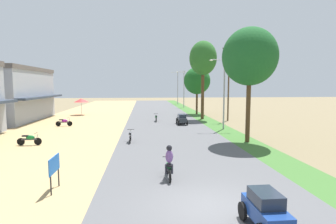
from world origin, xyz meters
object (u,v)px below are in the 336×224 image
at_px(street_signboard, 54,167).
at_px(utility_pole_near, 229,81).
at_px(median_tree_nearest, 250,57).
at_px(motorbike_ahead_third, 156,117).
at_px(median_tree_second, 203,59).
at_px(parked_motorbike_second, 30,139).
at_px(motorbike_foreground_rider, 169,163).
at_px(motorbike_ahead_second, 130,136).
at_px(vendor_umbrella, 81,100).
at_px(streetlamp_near, 224,88).
at_px(streetlamp_mid, 184,86).
at_px(car_sedan_charcoal, 182,119).
at_px(median_tree_third, 197,81).
at_px(streetlamp_far, 178,85).
at_px(parked_motorbike_third, 64,122).
at_px(car_hatchback_blue, 266,209).

distance_m(street_signboard, utility_pole_near, 26.69).
height_order(median_tree_nearest, motorbike_ahead_third, median_tree_nearest).
distance_m(median_tree_nearest, median_tree_second, 14.71).
xyz_separation_m(parked_motorbike_second, motorbike_foreground_rider, (9.80, -8.18, 0.30)).
xyz_separation_m(utility_pole_near, motorbike_ahead_second, (-11.98, -12.30, -4.50)).
height_order(vendor_umbrella, median_tree_nearest, median_tree_nearest).
distance_m(parked_motorbike_second, streetlamp_near, 18.24).
height_order(motorbike_foreground_rider, motorbike_ahead_third, motorbike_foreground_rider).
bearing_deg(streetlamp_mid, median_tree_second, -91.05).
height_order(median_tree_nearest, utility_pole_near, utility_pole_near).
bearing_deg(car_sedan_charcoal, vendor_umbrella, 140.68).
distance_m(parked_motorbike_second, car_sedan_charcoal, 16.17).
relative_size(motorbike_foreground_rider, motorbike_ahead_third, 1.00).
height_order(median_tree_nearest, median_tree_third, median_tree_nearest).
distance_m(streetlamp_far, motorbike_foreground_rider, 51.64).
height_order(utility_pole_near, car_sedan_charcoal, utility_pole_near).
relative_size(median_tree_nearest, utility_pole_near, 0.92).
height_order(median_tree_second, streetlamp_far, median_tree_second).
bearing_deg(streetlamp_mid, street_signboard, -105.96).
bearing_deg(motorbike_foreground_rider, car_sedan_charcoal, 79.74).
distance_m(parked_motorbike_third, median_tree_third, 20.93).
height_order(parked_motorbike_third, car_sedan_charcoal, car_sedan_charcoal).
height_order(streetlamp_near, car_sedan_charcoal, streetlamp_near).
xyz_separation_m(parked_motorbike_second, parked_motorbike_third, (-0.20, 9.49, 0.00)).
xyz_separation_m(parked_motorbike_third, street_signboard, (4.98, -18.66, 0.55)).
distance_m(median_tree_nearest, motorbike_ahead_second, 11.24).
height_order(motorbike_ahead_second, motorbike_ahead_third, same).
relative_size(parked_motorbike_third, car_sedan_charcoal, 0.80).
relative_size(median_tree_nearest, motorbike_foreground_rider, 5.00).
bearing_deg(motorbike_ahead_second, vendor_umbrella, 112.33).
distance_m(parked_motorbike_third, streetlamp_near, 17.80).
distance_m(median_tree_nearest, median_tree_third, 20.85).
distance_m(street_signboard, car_sedan_charcoal, 20.48).
xyz_separation_m(median_tree_nearest, median_tree_third, (0.10, 20.80, -1.49)).
xyz_separation_m(median_tree_second, median_tree_third, (0.48, 6.15, -2.79)).
bearing_deg(motorbike_ahead_third, median_tree_nearest, -62.00).
height_order(parked_motorbike_second, streetlamp_near, streetlamp_near).
distance_m(vendor_umbrella, motorbike_foreground_rider, 31.11).
height_order(median_tree_second, motorbike_ahead_second, median_tree_second).
distance_m(streetlamp_far, motorbike_ahead_third, 31.52).
bearing_deg(street_signboard, vendor_umbrella, 100.69).
relative_size(parked_motorbike_second, motorbike_foreground_rider, 1.00).
xyz_separation_m(street_signboard, streetlamp_mid, (12.06, 42.18, 3.27)).
height_order(vendor_umbrella, streetlamp_near, streetlamp_near).
height_order(median_tree_second, streetlamp_mid, median_tree_second).
distance_m(utility_pole_near, motorbike_ahead_second, 17.75).
bearing_deg(streetlamp_far, car_hatchback_blue, -94.61).
distance_m(street_signboard, car_hatchback_blue, 8.50).
bearing_deg(motorbike_ahead_second, streetlamp_near, 30.62).
relative_size(streetlamp_far, motorbike_ahead_second, 4.35).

